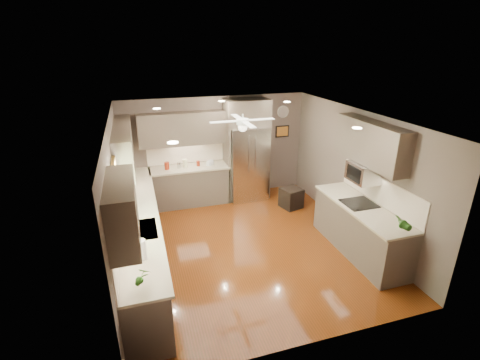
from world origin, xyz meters
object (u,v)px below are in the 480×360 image
potted_plant_left (143,276)px  microwave (363,172)px  canister_b (179,165)px  potted_plant_right (402,223)px  refrigerator (247,152)px  soap_bottle (131,213)px  canister_c (185,163)px  canister_d (198,163)px  stool (291,198)px  bowl (210,164)px  paper_towel (142,250)px  canister_a (167,166)px

potted_plant_left → microwave: (3.96, 1.37, 0.39)m
canister_b → potted_plant_left: size_ratio=0.48×
potted_plant_right → refrigerator: size_ratio=0.13×
soap_bottle → canister_c: bearing=61.3°
canister_b → potted_plant_left: potted_plant_left is taller
canister_d → potted_plant_left: potted_plant_left is taller
canister_b → stool: size_ratio=0.27×
refrigerator → stool: 1.53m
bowl → soap_bottle: bearing=-129.5°
microwave → canister_d: bearing=132.5°
canister_b → stool: 2.74m
canister_c → stool: size_ratio=0.34×
potted_plant_left → bowl: bearing=67.2°
potted_plant_left → canister_d: bearing=70.8°
soap_bottle → potted_plant_right: 4.31m
potted_plant_left → canister_b: bearing=76.5°
paper_towel → canister_b: bearing=74.4°
soap_bottle → canister_b: bearing=63.8°
canister_c → potted_plant_left: size_ratio=0.61×
canister_a → stool: 3.00m
canister_a → canister_c: 0.43m
canister_c → microwave: 3.99m
canister_c → soap_bottle: soap_bottle is taller
microwave → bowl: bearing=129.5°
potted_plant_right → microwave: size_ratio=0.60×
canister_d → refrigerator: size_ratio=0.05×
canister_a → canister_b: bearing=1.0°
potted_plant_right → microwave: 1.29m
canister_c → paper_towel: 3.71m
canister_a → refrigerator: refrigerator is taller
microwave → potted_plant_left: bearing=-161.0°
canister_b → stool: bearing=-20.1°
microwave → stool: 2.27m
canister_a → canister_c: size_ratio=0.96×
canister_d → stool: 2.35m
potted_plant_left → potted_plant_right: (3.84, 0.14, 0.01)m
canister_a → canister_d: bearing=1.7°
canister_a → potted_plant_left: (-0.71, -4.10, 0.07)m
canister_a → canister_d: (0.73, 0.02, -0.02)m
stool → potted_plant_right: bearing=-82.9°
canister_b → potted_plant_right: size_ratio=0.44×
bowl → paper_towel: paper_towel is taller
potted_plant_right → canister_d: bearing=121.1°
potted_plant_left → potted_plant_right: bearing=2.1°
canister_a → canister_d: size_ratio=1.45×
paper_towel → stool: bearing=37.0°
potted_plant_right → paper_towel: 3.86m
canister_c → canister_b: bearing=-166.9°
soap_bottle → potted_plant_left: (0.11, -1.86, 0.05)m
paper_towel → canister_d: bearing=67.9°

